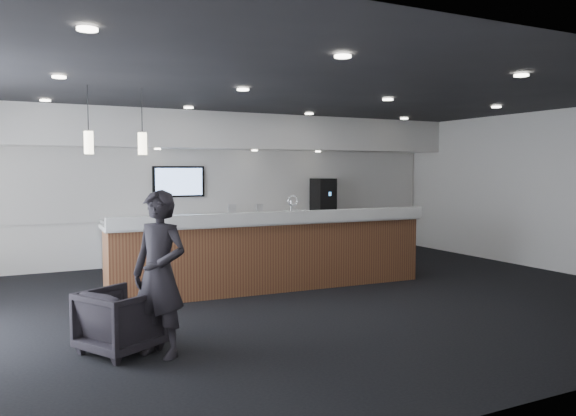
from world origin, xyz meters
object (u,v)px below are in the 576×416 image
coffee_machine (323,195)px  lounge_guest (160,274)px  service_counter (272,253)px  armchair (121,321)px

coffee_machine → lounge_guest: bearing=-134.3°
service_counter → lounge_guest: bearing=-132.8°
service_counter → armchair: (-2.72, -2.09, -0.24)m
coffee_machine → lounge_guest: size_ratio=0.44×
armchair → lounge_guest: lounge_guest is taller
coffee_machine → lounge_guest: same height
service_counter → armchair: service_counter is taller
coffee_machine → armchair: coffee_machine is taller
service_counter → lounge_guest: 3.39m
armchair → lounge_guest: 0.68m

